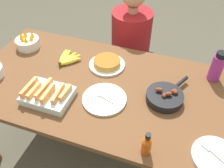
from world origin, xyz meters
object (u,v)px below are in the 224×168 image
melon_tray (48,95)px  hot_sauce_bottle (147,145)px  frittata_plate_center (107,63)px  water_bottle (217,67)px  skillet (165,97)px  empty_plate_near_front (216,157)px  fruit_bowl_mango (28,42)px  empty_plate_far_left (104,99)px  person_figure (130,58)px  banana_bunch (67,59)px

melon_tray → hot_sauce_bottle: bearing=-13.9°
frittata_plate_center → water_bottle: (0.71, 0.11, 0.08)m
hot_sauce_bottle → skillet: bearing=86.0°
skillet → hot_sauce_bottle: 0.39m
empty_plate_near_front → fruit_bowl_mango: fruit_bowl_mango is taller
empty_plate_far_left → hot_sauce_bottle: bearing=-39.4°
empty_plate_far_left → frittata_plate_center: bearing=107.5°
water_bottle → person_figure: (-0.68, 0.41, -0.39)m
banana_bunch → hot_sauce_bottle: bearing=-37.0°
skillet → hot_sauce_bottle: (-0.03, -0.38, 0.04)m
melon_tray → frittata_plate_center: melon_tray is taller
empty_plate_far_left → fruit_bowl_mango: 0.83m
frittata_plate_center → hot_sauce_bottle: size_ratio=1.69×
water_bottle → person_figure: person_figure is taller
person_figure → hot_sauce_bottle: bearing=-70.7°
water_bottle → frittata_plate_center: bearing=-171.5°
melon_tray → skillet: 0.71m
empty_plate_near_front → water_bottle: (-0.04, 0.60, 0.09)m
empty_plate_far_left → fruit_bowl_mango: size_ratio=1.51×
skillet → empty_plate_far_left: size_ratio=1.23×
skillet → frittata_plate_center: bearing=92.5°
water_bottle → empty_plate_near_front: bearing=-86.4°
skillet → person_figure: bearing=56.2°
empty_plate_near_front → skillet: bearing=135.3°
frittata_plate_center → fruit_bowl_mango: fruit_bowl_mango is taller
melon_tray → skillet: melon_tray is taller
frittata_plate_center → fruit_bowl_mango: size_ratio=1.42×
fruit_bowl_mango → person_figure: bearing=35.7°
banana_bunch → fruit_bowl_mango: fruit_bowl_mango is taller
frittata_plate_center → hot_sauce_bottle: bearing=-54.1°
fruit_bowl_mango → hot_sauce_bottle: bearing=-28.9°
banana_bunch → skillet: bearing=-11.7°
fruit_bowl_mango → empty_plate_far_left: bearing=-23.7°
empty_plate_far_left → person_figure: size_ratio=0.23×
skillet → empty_plate_far_left: skillet is taller
empty_plate_near_front → frittata_plate_center: bearing=146.5°
empty_plate_far_left → fruit_bowl_mango: (-0.76, 0.33, 0.04)m
banana_bunch → water_bottle: 1.02m
banana_bunch → person_figure: person_figure is taller
empty_plate_near_front → person_figure: (-0.72, 1.01, -0.30)m
empty_plate_near_front → fruit_bowl_mango: (-1.41, 0.51, 0.04)m
empty_plate_far_left → banana_bunch: bearing=145.1°
skillet → water_bottle: 0.41m
melon_tray → skillet: bearing=18.4°
banana_bunch → hot_sauce_bottle: size_ratio=1.32×
skillet → empty_plate_near_front: size_ratio=1.40×
empty_plate_near_front → fruit_bowl_mango: bearing=160.0°
melon_tray → frittata_plate_center: bearing=61.4°
fruit_bowl_mango → person_figure: person_figure is taller
banana_bunch → water_bottle: water_bottle is taller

